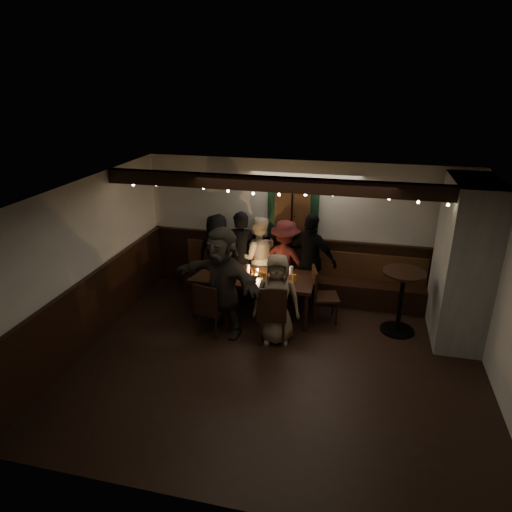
% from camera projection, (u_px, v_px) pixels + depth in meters
% --- Properties ---
extents(room, '(6.02, 5.01, 2.62)m').
position_uv_depth(room, '(359.00, 268.00, 7.46)').
color(room, black).
rests_on(room, ground).
extents(dining_table, '(2.12, 0.91, 0.92)m').
position_uv_depth(dining_table, '(253.00, 279.00, 7.96)').
color(dining_table, black).
rests_on(dining_table, ground).
extents(chair_near_left, '(0.50, 0.50, 0.93)m').
position_uv_depth(chair_near_left, '(209.00, 307.00, 7.37)').
color(chair_near_left, black).
rests_on(chair_near_left, ground).
extents(chair_near_right, '(0.52, 0.52, 1.02)m').
position_uv_depth(chair_near_right, '(272.00, 312.00, 7.12)').
color(chair_near_right, black).
rests_on(chair_near_right, ground).
extents(chair_end, '(0.54, 0.54, 0.98)m').
position_uv_depth(chair_end, '(320.00, 292.00, 7.81)').
color(chair_end, black).
rests_on(chair_end, ground).
extents(high_top, '(0.69, 0.69, 1.09)m').
position_uv_depth(high_top, '(402.00, 294.00, 7.43)').
color(high_top, black).
rests_on(high_top, ground).
extents(person_a, '(0.80, 0.54, 1.60)m').
position_uv_depth(person_a, '(217.00, 255.00, 8.73)').
color(person_a, black).
rests_on(person_a, ground).
extents(person_b, '(0.65, 0.44, 1.71)m').
position_uv_depth(person_b, '(241.00, 255.00, 8.59)').
color(person_b, black).
rests_on(person_b, ground).
extents(person_c, '(0.91, 0.79, 1.60)m').
position_uv_depth(person_c, '(258.00, 257.00, 8.63)').
color(person_c, '#C4B49D').
rests_on(person_c, ground).
extents(person_d, '(1.11, 0.80, 1.56)m').
position_uv_depth(person_d, '(285.00, 260.00, 8.54)').
color(person_d, '#3C1313').
rests_on(person_d, ground).
extents(person_e, '(1.10, 0.75, 1.74)m').
position_uv_depth(person_e, '(311.00, 260.00, 8.32)').
color(person_e, black).
rests_on(person_e, ground).
extents(person_f, '(1.78, 1.15, 1.84)m').
position_uv_depth(person_f, '(222.00, 281.00, 7.34)').
color(person_f, '#2F2821').
rests_on(person_f, ground).
extents(person_g, '(0.80, 0.58, 1.50)m').
position_uv_depth(person_g, '(277.00, 299.00, 7.13)').
color(person_g, '#79634D').
rests_on(person_g, ground).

